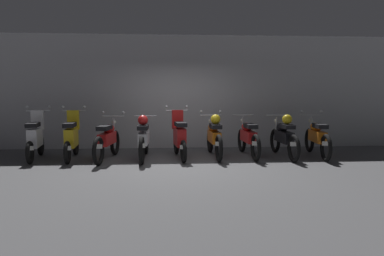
{
  "coord_description": "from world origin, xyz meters",
  "views": [
    {
      "loc": [
        -0.2,
        -7.26,
        1.58
      ],
      "look_at": [
        0.3,
        0.73,
        0.75
      ],
      "focal_mm": 30.73,
      "sensor_mm": 36.0,
      "label": 1
    }
  ],
  "objects_px": {
    "motorbike_slot_3": "(144,138)",
    "motorbike_slot_5": "(214,136)",
    "motorbike_slot_0": "(35,138)",
    "motorbike_slot_6": "(248,137)",
    "motorbike_slot_7": "(284,136)",
    "motorbike_slot_4": "(179,137)",
    "motorbike_slot_2": "(107,139)",
    "motorbike_slot_8": "(317,137)",
    "motorbike_slot_1": "(72,138)"
  },
  "relations": [
    {
      "from": "motorbike_slot_4",
      "to": "motorbike_slot_6",
      "type": "bearing_deg",
      "value": 3.24
    },
    {
      "from": "motorbike_slot_4",
      "to": "motorbike_slot_6",
      "type": "height_order",
      "value": "motorbike_slot_4"
    },
    {
      "from": "motorbike_slot_3",
      "to": "motorbike_slot_2",
      "type": "bearing_deg",
      "value": -177.67
    },
    {
      "from": "motorbike_slot_1",
      "to": "motorbike_slot_3",
      "type": "bearing_deg",
      "value": -2.85
    },
    {
      "from": "motorbike_slot_3",
      "to": "motorbike_slot_5",
      "type": "bearing_deg",
      "value": 5.36
    },
    {
      "from": "motorbike_slot_4",
      "to": "motorbike_slot_8",
      "type": "xyz_separation_m",
      "value": [
        3.5,
        -0.01,
        -0.04
      ]
    },
    {
      "from": "motorbike_slot_5",
      "to": "motorbike_slot_7",
      "type": "xyz_separation_m",
      "value": [
        1.74,
        -0.13,
        -0.0
      ]
    },
    {
      "from": "motorbike_slot_6",
      "to": "motorbike_slot_5",
      "type": "bearing_deg",
      "value": -178.77
    },
    {
      "from": "motorbike_slot_2",
      "to": "motorbike_slot_6",
      "type": "xyz_separation_m",
      "value": [
        3.48,
        0.22,
        -0.0
      ]
    },
    {
      "from": "motorbike_slot_4",
      "to": "motorbike_slot_5",
      "type": "xyz_separation_m",
      "value": [
        0.88,
        0.08,
        0.0
      ]
    },
    {
      "from": "motorbike_slot_0",
      "to": "motorbike_slot_8",
      "type": "xyz_separation_m",
      "value": [
        6.98,
        -0.06,
        -0.04
      ]
    },
    {
      "from": "motorbike_slot_5",
      "to": "motorbike_slot_8",
      "type": "height_order",
      "value": "same"
    },
    {
      "from": "motorbike_slot_1",
      "to": "motorbike_slot_0",
      "type": "bearing_deg",
      "value": 177.25
    },
    {
      "from": "motorbike_slot_4",
      "to": "motorbike_slot_8",
      "type": "bearing_deg",
      "value": -0.2
    },
    {
      "from": "motorbike_slot_3",
      "to": "motorbike_slot_8",
      "type": "height_order",
      "value": "motorbike_slot_8"
    },
    {
      "from": "motorbike_slot_0",
      "to": "motorbike_slot_6",
      "type": "bearing_deg",
      "value": 0.58
    },
    {
      "from": "motorbike_slot_2",
      "to": "motorbike_slot_3",
      "type": "distance_m",
      "value": 0.87
    },
    {
      "from": "motorbike_slot_8",
      "to": "motorbike_slot_0",
      "type": "bearing_deg",
      "value": 179.53
    },
    {
      "from": "motorbike_slot_1",
      "to": "motorbike_slot_4",
      "type": "relative_size",
      "value": 1.0
    },
    {
      "from": "motorbike_slot_2",
      "to": "motorbike_slot_7",
      "type": "bearing_deg",
      "value": 0.84
    },
    {
      "from": "motorbike_slot_0",
      "to": "motorbike_slot_4",
      "type": "distance_m",
      "value": 3.49
    },
    {
      "from": "motorbike_slot_3",
      "to": "motorbike_slot_7",
      "type": "relative_size",
      "value": 1.0
    },
    {
      "from": "motorbike_slot_0",
      "to": "motorbike_slot_6",
      "type": "distance_m",
      "value": 5.24
    },
    {
      "from": "motorbike_slot_6",
      "to": "motorbike_slot_7",
      "type": "bearing_deg",
      "value": -9.99
    },
    {
      "from": "motorbike_slot_6",
      "to": "motorbike_slot_7",
      "type": "xyz_separation_m",
      "value": [
        0.87,
        -0.15,
        0.04
      ]
    },
    {
      "from": "motorbike_slot_0",
      "to": "motorbike_slot_8",
      "type": "distance_m",
      "value": 6.98
    },
    {
      "from": "motorbike_slot_4",
      "to": "motorbike_slot_7",
      "type": "distance_m",
      "value": 2.62
    },
    {
      "from": "motorbike_slot_1",
      "to": "motorbike_slot_2",
      "type": "height_order",
      "value": "motorbike_slot_1"
    },
    {
      "from": "motorbike_slot_0",
      "to": "motorbike_slot_4",
      "type": "bearing_deg",
      "value": -0.75
    },
    {
      "from": "motorbike_slot_6",
      "to": "motorbike_slot_8",
      "type": "xyz_separation_m",
      "value": [
        1.75,
        -0.11,
        0.0
      ]
    },
    {
      "from": "motorbike_slot_8",
      "to": "motorbike_slot_3",
      "type": "bearing_deg",
      "value": -179.06
    },
    {
      "from": "motorbike_slot_7",
      "to": "motorbike_slot_8",
      "type": "bearing_deg",
      "value": 2.78
    },
    {
      "from": "motorbike_slot_0",
      "to": "motorbike_slot_2",
      "type": "xyz_separation_m",
      "value": [
        1.75,
        -0.16,
        -0.04
      ]
    },
    {
      "from": "motorbike_slot_0",
      "to": "motorbike_slot_7",
      "type": "distance_m",
      "value": 6.11
    },
    {
      "from": "motorbike_slot_0",
      "to": "motorbike_slot_7",
      "type": "relative_size",
      "value": 0.86
    },
    {
      "from": "motorbike_slot_5",
      "to": "motorbike_slot_3",
      "type": "bearing_deg",
      "value": -174.64
    },
    {
      "from": "motorbike_slot_0",
      "to": "motorbike_slot_7",
      "type": "xyz_separation_m",
      "value": [
        6.11,
        -0.1,
        -0.0
      ]
    },
    {
      "from": "motorbike_slot_6",
      "to": "motorbike_slot_7",
      "type": "relative_size",
      "value": 1.0
    },
    {
      "from": "motorbike_slot_1",
      "to": "motorbike_slot_5",
      "type": "height_order",
      "value": "motorbike_slot_1"
    },
    {
      "from": "motorbike_slot_0",
      "to": "motorbike_slot_3",
      "type": "relative_size",
      "value": 0.86
    },
    {
      "from": "motorbike_slot_4",
      "to": "motorbike_slot_8",
      "type": "height_order",
      "value": "motorbike_slot_4"
    },
    {
      "from": "motorbike_slot_1",
      "to": "motorbike_slot_2",
      "type": "distance_m",
      "value": 0.89
    },
    {
      "from": "motorbike_slot_1",
      "to": "motorbike_slot_6",
      "type": "relative_size",
      "value": 0.86
    },
    {
      "from": "motorbike_slot_3",
      "to": "motorbike_slot_8",
      "type": "relative_size",
      "value": 1.0
    },
    {
      "from": "motorbike_slot_3",
      "to": "motorbike_slot_4",
      "type": "bearing_deg",
      "value": 5.5
    },
    {
      "from": "motorbike_slot_4",
      "to": "motorbike_slot_6",
      "type": "relative_size",
      "value": 0.86
    },
    {
      "from": "motorbike_slot_2",
      "to": "motorbike_slot_6",
      "type": "distance_m",
      "value": 3.49
    },
    {
      "from": "motorbike_slot_0",
      "to": "motorbike_slot_1",
      "type": "bearing_deg",
      "value": -2.75
    },
    {
      "from": "motorbike_slot_2",
      "to": "motorbike_slot_6",
      "type": "bearing_deg",
      "value": 3.58
    },
    {
      "from": "motorbike_slot_5",
      "to": "motorbike_slot_4",
      "type": "bearing_deg",
      "value": -174.77
    }
  ]
}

